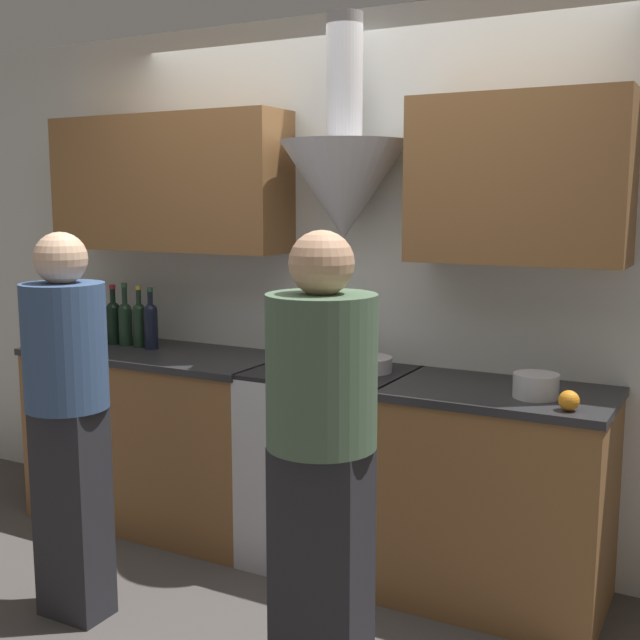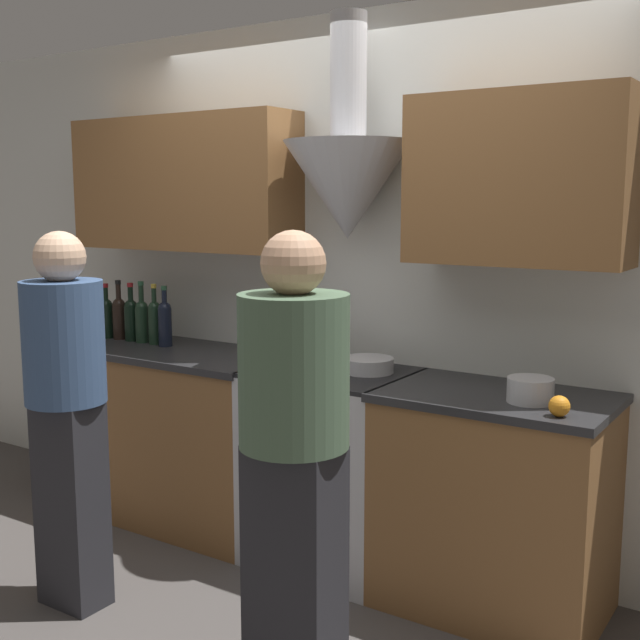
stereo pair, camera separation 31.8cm
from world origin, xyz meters
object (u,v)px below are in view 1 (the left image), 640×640
Objects in this scene: stove_range at (330,465)px; wine_bottle_3 at (114,320)px; wine_bottle_6 at (151,323)px; wine_bottle_1 at (86,319)px; wine_bottle_5 at (139,322)px; wine_bottle_0 at (74,318)px; mixing_bowl at (367,364)px; saucepan at (536,386)px; stock_pot at (304,353)px; person_foreground_right at (321,453)px; wine_bottle_2 at (100,318)px; orange_fruit at (569,401)px; person_foreground_left at (68,409)px; wine_bottle_4 at (125,321)px.

wine_bottle_3 is at bearing 177.87° from stove_range.
stove_range is at bearing -2.13° from wine_bottle_3.
wine_bottle_1 is at bearing 178.91° from wine_bottle_6.
wine_bottle_3 is 0.98× the size of wine_bottle_5.
wine_bottle_0 is 0.28m from wine_bottle_3.
mixing_bowl is (1.34, 0.01, -0.10)m from wine_bottle_5.
stove_range is at bearing -1.51° from wine_bottle_6.
saucepan is (2.61, -0.10, -0.08)m from wine_bottle_0.
stove_range is 4.25× the size of stock_pot.
mixing_bowl is at bearing 20.09° from stove_range.
saucepan is 1.04m from person_foreground_right.
wine_bottle_1 reaches higher than stove_range.
wine_bottle_3 is at bearing -179.73° from mixing_bowl.
stove_range is at bearing -1.96° from wine_bottle_2.
wine_bottle_5 is 0.09m from wine_bottle_6.
wine_bottle_3 is 2.51m from orange_fruit.
wine_bottle_2 reaches higher than wine_bottle_5.
stock_pot is at bearing -0.93° from wine_bottle_3.
wine_bottle_5 is at bearing 115.69° from person_foreground_left.
person_foreground_left is at bearing -157.99° from orange_fruit.
saucepan is at bearing -5.23° from stock_pot.
person_foreground_left is (0.76, -1.00, -0.18)m from wine_bottle_2.
person_foreground_left reaches higher than mixing_bowl.
wine_bottle_2 is 2.43m from saucepan.
wine_bottle_6 is at bearing -1.09° from wine_bottle_1.
orange_fruit is at bearing -5.44° from wine_bottle_1.
wine_bottle_2 is at bearing 177.13° from saucepan.
orange_fruit is 1.01m from person_foreground_right.
stock_pot is (1.49, -0.00, -0.06)m from wine_bottle_0.
wine_bottle_0 is at bearing -179.21° from mixing_bowl.
wine_bottle_0 is at bearing -176.40° from wine_bottle_3.
stove_range is at bearing 169.05° from orange_fruit.
stock_pot is at bearing -0.08° from wine_bottle_0.
wine_bottle_5 is 1.01× the size of wine_bottle_6.
saucepan reaches higher than mixing_bowl.
wine_bottle_2 is 0.21× the size of person_foreground_right.
person_foreground_left reaches higher than stock_pot.
wine_bottle_1 is at bearing -179.31° from mixing_bowl.
stock_pot is (1.21, -0.02, -0.07)m from wine_bottle_3.
wine_bottle_2 is at bearing 178.86° from wine_bottle_5.
orange_fruit is at bearing -15.94° from mixing_bowl.
wine_bottle_1 is 0.93× the size of wine_bottle_2.
wine_bottle_5 reaches higher than wine_bottle_1.
wine_bottle_2 is at bearing 151.80° from person_foreground_right.
wine_bottle_4 is (0.28, 0.01, 0.01)m from wine_bottle_1.
stock_pot is (1.12, -0.01, -0.07)m from wine_bottle_4.
wine_bottle_4 is 0.21× the size of person_foreground_right.
wine_bottle_3 is (0.28, 0.02, 0.00)m from wine_bottle_0.
orange_fruit is (1.28, -0.25, -0.02)m from stock_pot.
stove_range is 1.66m from wine_bottle_1.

